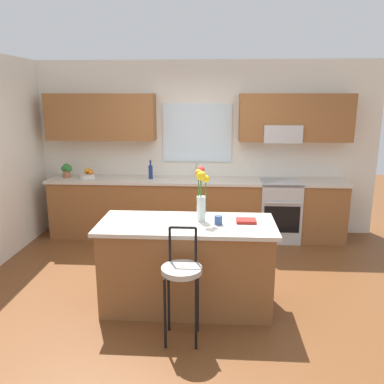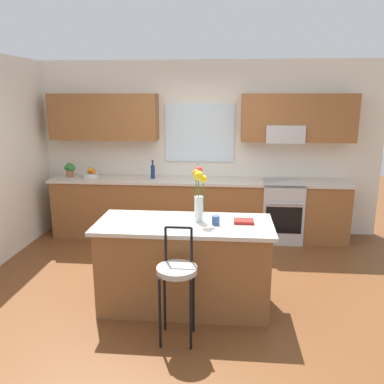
{
  "view_description": "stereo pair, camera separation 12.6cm",
  "coord_description": "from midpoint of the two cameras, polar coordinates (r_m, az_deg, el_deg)",
  "views": [
    {
      "loc": [
        0.3,
        -4.22,
        2.17
      ],
      "look_at": [
        0.01,
        0.55,
        1.0
      ],
      "focal_mm": 36.92,
      "sensor_mm": 36.0,
      "label": 1
    },
    {
      "loc": [
        0.43,
        -4.21,
        2.17
      ],
      "look_at": [
        0.01,
        0.55,
        1.0
      ],
      "focal_mm": 36.92,
      "sensor_mm": 36.0,
      "label": 2
    }
  ],
  "objects": [
    {
      "name": "back_wall_assembly",
      "position": [
        6.24,
        0.4,
        7.65
      ],
      "size": [
        5.6,
        0.5,
        2.7
      ],
      "color": "silver",
      "rests_on": "ground"
    },
    {
      "name": "bottle_olive_oil",
      "position": [
        6.11,
        -6.58,
        2.95
      ],
      "size": [
        0.06,
        0.06,
        0.29
      ],
      "color": "navy",
      "rests_on": "counter_run"
    },
    {
      "name": "fruit_bowl_oranges",
      "position": [
        6.38,
        -15.34,
        2.42
      ],
      "size": [
        0.24,
        0.24,
        0.16
      ],
      "color": "silver",
      "rests_on": "counter_run"
    },
    {
      "name": "ground_plane",
      "position": [
        4.75,
        -1.29,
        -13.41
      ],
      "size": [
        14.0,
        14.0,
        0.0
      ],
      "primitive_type": "plane",
      "color": "brown"
    },
    {
      "name": "flower_vase",
      "position": [
        3.97,
        0.44,
        0.04
      ],
      "size": [
        0.15,
        0.14,
        0.56
      ],
      "color": "silver",
      "rests_on": "kitchen_island"
    },
    {
      "name": "bar_stool_near",
      "position": [
        3.55,
        -2.53,
        -11.87
      ],
      "size": [
        0.36,
        0.36,
        1.04
      ],
      "color": "black",
      "rests_on": "ground"
    },
    {
      "name": "cookbook",
      "position": [
        4.03,
        6.94,
        -4.16
      ],
      "size": [
        0.2,
        0.15,
        0.03
      ],
      "primitive_type": "cube",
      "color": "maroon",
      "rests_on": "kitchen_island"
    },
    {
      "name": "counter_run",
      "position": [
        6.16,
        0.01,
        -2.29
      ],
      "size": [
        4.56,
        0.64,
        0.92
      ],
      "color": "brown",
      "rests_on": "ground"
    },
    {
      "name": "mug_ceramic",
      "position": [
        3.94,
        2.92,
        -4.07
      ],
      "size": [
        0.08,
        0.08,
        0.09
      ],
      "primitive_type": "cylinder",
      "color": "#33518C",
      "rests_on": "kitchen_island"
    },
    {
      "name": "kitchen_island",
      "position": [
        4.17,
        -1.62,
        -10.43
      ],
      "size": [
        1.79,
        0.78,
        0.92
      ],
      "color": "brown",
      "rests_on": "ground"
    },
    {
      "name": "sink_faucet",
      "position": [
        6.17,
        0.02,
        3.4
      ],
      "size": [
        0.02,
        0.13,
        0.23
      ],
      "color": "#B7BABC",
      "rests_on": "counter_run"
    },
    {
      "name": "potted_plant_small",
      "position": [
        6.47,
        -18.19,
        3.08
      ],
      "size": [
        0.18,
        0.12,
        0.22
      ],
      "color": "#9E5B3D",
      "rests_on": "counter_run"
    },
    {
      "name": "oven_range",
      "position": [
        6.2,
        11.87,
        -2.56
      ],
      "size": [
        0.6,
        0.64,
        0.92
      ],
      "color": "#B7BABC",
      "rests_on": "ground"
    }
  ]
}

